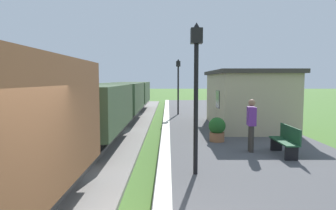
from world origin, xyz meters
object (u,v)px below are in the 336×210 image
at_px(potted_planter, 218,129).
at_px(lamp_post_far, 179,76).
at_px(bench_near_hut, 287,140).
at_px(person_waiting, 252,123).
at_px(station_hut, 247,98).
at_px(lamp_post_near, 197,71).
at_px(freight_train, 106,104).

distance_m(potted_planter, lamp_post_far, 9.06).
xyz_separation_m(potted_planter, lamp_post_far, (-1.18, 8.74, 2.08)).
distance_m(bench_near_hut, person_waiting, 1.16).
relative_size(station_hut, lamp_post_far, 1.57).
distance_m(bench_near_hut, lamp_post_near, 4.05).
bearing_deg(station_hut, lamp_post_near, -113.24).
bearing_deg(lamp_post_near, potted_planter, 73.16).
bearing_deg(lamp_post_far, bench_near_hut, -74.67).
relative_size(lamp_post_near, lamp_post_far, 1.00).
relative_size(freight_train, lamp_post_far, 7.03).
bearing_deg(station_hut, lamp_post_far, 122.07).
bearing_deg(person_waiting, lamp_post_near, 51.64).
distance_m(lamp_post_near, lamp_post_far, 12.63).
bearing_deg(person_waiting, station_hut, -99.79).
bearing_deg(potted_planter, station_hut, 60.49).
xyz_separation_m(person_waiting, potted_planter, (-0.84, 1.62, -0.46)).
bearing_deg(lamp_post_far, freight_train, -119.70).
bearing_deg(station_hut, potted_planter, -119.51).
distance_m(freight_train, lamp_post_far, 7.35).
bearing_deg(lamp_post_near, person_waiting, 48.44).
relative_size(bench_near_hut, lamp_post_far, 0.41).
bearing_deg(freight_train, potted_planter, -27.38).
bearing_deg(bench_near_hut, person_waiting, 154.18).
relative_size(station_hut, lamp_post_near, 1.57).
bearing_deg(station_hut, freight_train, -170.45).
bearing_deg(lamp_post_far, potted_planter, -82.34).
relative_size(person_waiting, potted_planter, 1.87).
xyz_separation_m(lamp_post_near, lamp_post_far, (0.00, 12.63, 0.00)).
bearing_deg(potted_planter, freight_train, 152.62).
distance_m(bench_near_hut, potted_planter, 2.74).
distance_m(person_waiting, lamp_post_near, 3.44).
height_order(station_hut, person_waiting, station_hut).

